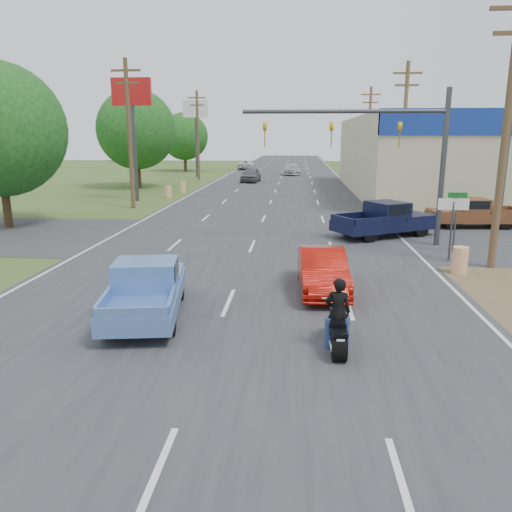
# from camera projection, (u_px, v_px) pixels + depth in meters

# --- Properties ---
(ground) EXTENTS (200.00, 200.00, 0.00)m
(ground) POSITION_uv_depth(u_px,v_px,m) (155.00, 478.00, 7.35)
(ground) COLOR #3B4F1F
(ground) RESTS_ON ground
(main_road) EXTENTS (15.00, 180.00, 0.02)m
(main_road) POSITION_uv_depth(u_px,v_px,m) (275.00, 191.00, 46.11)
(main_road) COLOR #2D2D30
(main_road) RESTS_ON ground
(cross_road) EXTENTS (120.00, 10.00, 0.02)m
(cross_road) POSITION_uv_depth(u_px,v_px,m) (256.00, 238.00, 24.79)
(cross_road) COLOR #2D2D30
(cross_road) RESTS_ON ground
(utility_pole_1) EXTENTS (2.00, 0.28, 10.00)m
(utility_pole_1) POSITION_uv_depth(u_px,v_px,m) (507.00, 125.00, 17.95)
(utility_pole_1) COLOR #4C3823
(utility_pole_1) RESTS_ON ground
(utility_pole_2) EXTENTS (2.00, 0.28, 10.00)m
(utility_pole_2) POSITION_uv_depth(u_px,v_px,m) (404.00, 131.00, 35.40)
(utility_pole_2) COLOR #4C3823
(utility_pole_2) RESTS_ON ground
(utility_pole_3) EXTENTS (2.00, 0.28, 10.00)m
(utility_pole_3) POSITION_uv_depth(u_px,v_px,m) (369.00, 133.00, 52.85)
(utility_pole_3) COLOR #4C3823
(utility_pole_3) RESTS_ON ground
(utility_pole_5) EXTENTS (2.00, 0.28, 10.00)m
(utility_pole_5) POSITION_uv_depth(u_px,v_px,m) (129.00, 131.00, 34.00)
(utility_pole_5) COLOR #4C3823
(utility_pole_5) RESTS_ON ground
(utility_pole_6) EXTENTS (2.00, 0.28, 10.00)m
(utility_pole_6) POSITION_uv_depth(u_px,v_px,m) (198.00, 133.00, 57.27)
(utility_pole_6) COLOR #4C3823
(utility_pole_6) RESTS_ON ground
(tree_1) EXTENTS (7.56, 7.56, 9.36)m
(tree_1) POSITION_uv_depth(u_px,v_px,m) (136.00, 130.00, 47.83)
(tree_1) COLOR #422D19
(tree_1) RESTS_ON ground
(tree_2) EXTENTS (6.72, 6.72, 8.32)m
(tree_2) POSITION_uv_depth(u_px,v_px,m) (185.00, 136.00, 71.29)
(tree_2) COLOR #422D19
(tree_2) RESTS_ON ground
(tree_5) EXTENTS (7.98, 7.98, 9.88)m
(tree_5) POSITION_uv_depth(u_px,v_px,m) (444.00, 132.00, 95.67)
(tree_5) COLOR #422D19
(tree_5) RESTS_ON ground
(tree_6) EXTENTS (8.82, 8.82, 10.92)m
(tree_6) POSITION_uv_depth(u_px,v_px,m) (139.00, 129.00, 100.30)
(tree_6) COLOR #422D19
(tree_6) RESTS_ON ground
(barrel_0) EXTENTS (0.56, 0.56, 1.00)m
(barrel_0) POSITION_uv_depth(u_px,v_px,m) (460.00, 260.00, 18.22)
(barrel_0) COLOR orange
(barrel_0) RESTS_ON ground
(barrel_1) EXTENTS (0.56, 0.56, 1.00)m
(barrel_1) POSITION_uv_depth(u_px,v_px,m) (417.00, 222.00, 26.43)
(barrel_1) COLOR orange
(barrel_1) RESTS_ON ground
(barrel_2) EXTENTS (0.56, 0.56, 1.00)m
(barrel_2) POSITION_uv_depth(u_px,v_px,m) (169.00, 192.00, 40.86)
(barrel_2) COLOR orange
(barrel_2) RESTS_ON ground
(barrel_3) EXTENTS (0.56, 0.56, 1.00)m
(barrel_3) POSITION_uv_depth(u_px,v_px,m) (183.00, 187.00, 44.71)
(barrel_3) COLOR orange
(barrel_3) RESTS_ON ground
(pole_sign_left_near) EXTENTS (3.00, 0.35, 9.20)m
(pole_sign_left_near) POSITION_uv_depth(u_px,v_px,m) (132.00, 106.00, 37.53)
(pole_sign_left_near) COLOR #3F3F44
(pole_sign_left_near) RESTS_ON ground
(pole_sign_left_far) EXTENTS (3.00, 0.35, 9.20)m
(pole_sign_left_far) POSITION_uv_depth(u_px,v_px,m) (196.00, 118.00, 60.79)
(pole_sign_left_far) COLOR #3F3F44
(pole_sign_left_far) RESTS_ON ground
(lane_sign) EXTENTS (1.20, 0.08, 2.52)m
(lane_sign) POSITION_uv_depth(u_px,v_px,m) (453.00, 214.00, 19.82)
(lane_sign) COLOR #3F3F44
(lane_sign) RESTS_ON ground
(street_name_sign) EXTENTS (0.80, 0.08, 2.61)m
(street_name_sign) POSITION_uv_depth(u_px,v_px,m) (456.00, 216.00, 21.30)
(street_name_sign) COLOR #3F3F44
(street_name_sign) RESTS_ON ground
(signal_mast) EXTENTS (9.12, 0.40, 7.00)m
(signal_mast) POSITION_uv_depth(u_px,v_px,m) (384.00, 139.00, 22.24)
(signal_mast) COLOR #3F3F44
(signal_mast) RESTS_ON ground
(red_convertible) EXTENTS (1.63, 4.22, 1.37)m
(red_convertible) POSITION_uv_depth(u_px,v_px,m) (322.00, 271.00, 16.10)
(red_convertible) COLOR #A41007
(red_convertible) RESTS_ON ground
(motorcycle) EXTENTS (0.64, 2.09, 1.06)m
(motorcycle) POSITION_uv_depth(u_px,v_px,m) (337.00, 332.00, 11.63)
(motorcycle) COLOR black
(motorcycle) RESTS_ON ground
(rider) EXTENTS (0.62, 0.41, 1.67)m
(rider) POSITION_uv_depth(u_px,v_px,m) (338.00, 316.00, 11.59)
(rider) COLOR black
(rider) RESTS_ON ground
(blue_pickup) EXTENTS (2.53, 4.99, 1.58)m
(blue_pickup) POSITION_uv_depth(u_px,v_px,m) (147.00, 288.00, 13.91)
(blue_pickup) COLOR black
(blue_pickup) RESTS_ON ground
(navy_pickup) EXTENTS (5.60, 4.42, 1.76)m
(navy_pickup) POSITION_uv_depth(u_px,v_px,m) (387.00, 219.00, 25.02)
(navy_pickup) COLOR black
(navy_pickup) RESTS_ON ground
(brown_pickup) EXTENTS (4.97, 2.19, 1.61)m
(brown_pickup) POSITION_uv_depth(u_px,v_px,m) (471.00, 213.00, 27.55)
(brown_pickup) COLOR black
(brown_pickup) RESTS_ON ground
(distant_car_grey) EXTENTS (2.16, 4.68, 1.55)m
(distant_car_grey) POSITION_uv_depth(u_px,v_px,m) (251.00, 175.00, 55.25)
(distant_car_grey) COLOR #59595E
(distant_car_grey) RESTS_ON ground
(distant_car_silver) EXTENTS (2.15, 5.25, 1.52)m
(distant_car_silver) POSITION_uv_depth(u_px,v_px,m) (292.00, 169.00, 65.87)
(distant_car_silver) COLOR #AAABAF
(distant_car_silver) RESTS_ON ground
(distant_car_white) EXTENTS (2.35, 5.00, 1.38)m
(distant_car_white) POSITION_uv_depth(u_px,v_px,m) (246.00, 165.00, 76.58)
(distant_car_white) COLOR silver
(distant_car_white) RESTS_ON ground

